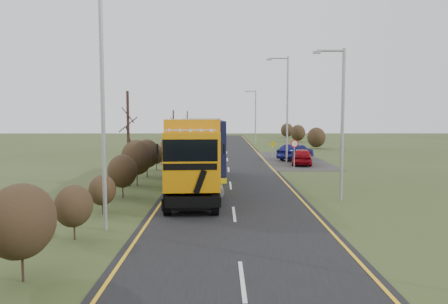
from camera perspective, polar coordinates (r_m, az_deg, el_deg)
ground at (r=24.15m, az=1.05°, el=-6.00°), size 160.00×160.00×0.00m
road at (r=34.01m, az=0.65°, el=-2.77°), size 8.00×120.00×0.02m
layby at (r=44.50m, az=8.83°, el=-0.98°), size 6.00×18.00×0.02m
lane_markings at (r=33.71m, az=0.66°, el=-2.80°), size 7.52×116.00×0.01m
hedgerow at (r=32.19m, az=-10.02°, el=-0.40°), size 2.24×102.04×6.05m
lorry at (r=26.78m, az=-3.29°, el=0.42°), size 3.29×15.74×4.35m
car_red_hatchback at (r=40.09m, az=10.18°, el=-0.59°), size 2.59×4.69×1.51m
car_blue_sedan at (r=44.34m, az=9.33°, el=-0.03°), size 4.22×4.64×1.54m
streetlight_near at (r=23.81m, az=15.02°, el=4.30°), size 1.71×0.18×8.01m
streetlight_mid at (r=41.76m, az=8.09°, el=6.19°), size 2.11×0.20×9.95m
streetlight_far at (r=66.79m, az=4.06°, el=4.88°), size 1.75×0.18×8.18m
left_pole at (r=17.74m, az=-15.62°, el=8.48°), size 0.16×0.16×11.48m
speed_sign at (r=37.42m, az=9.18°, el=0.50°), size 0.67×0.10×2.43m
warning_board at (r=46.28m, az=6.39°, el=0.59°), size 0.68×0.11×1.79m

